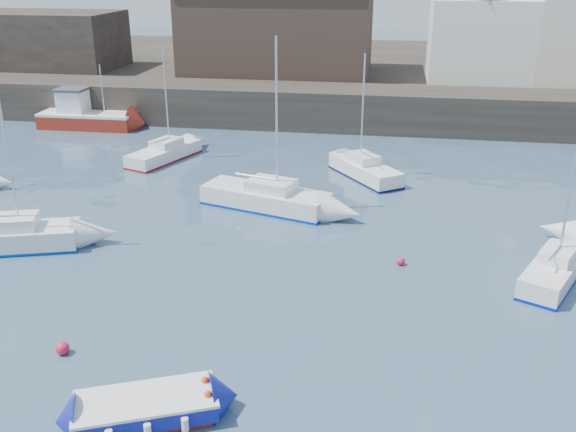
% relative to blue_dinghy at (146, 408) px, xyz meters
% --- Properties ---
extents(water, '(220.00, 220.00, 0.00)m').
position_rel_blue_dinghy_xyz_m(water, '(2.03, 0.40, -0.42)').
color(water, '#2D4760').
rests_on(water, ground).
extents(quay_wall, '(90.00, 5.00, 3.00)m').
position_rel_blue_dinghy_xyz_m(quay_wall, '(2.03, 35.40, 1.08)').
color(quay_wall, '#28231E').
rests_on(quay_wall, ground).
extents(land_strip, '(90.00, 32.00, 2.80)m').
position_rel_blue_dinghy_xyz_m(land_strip, '(2.03, 53.40, 0.98)').
color(land_strip, '#28231E').
rests_on(land_strip, ground).
extents(bldg_east_d, '(11.14, 11.14, 8.95)m').
position_rel_blue_dinghy_xyz_m(bldg_east_d, '(13.03, 41.90, 6.94)').
color(bldg_east_d, white).
rests_on(bldg_east_d, land_strip).
extents(warehouse, '(16.40, 10.40, 7.60)m').
position_rel_blue_dinghy_xyz_m(warehouse, '(-3.97, 43.40, 6.19)').
color(warehouse, '#3D2D26').
rests_on(warehouse, land_strip).
extents(bldg_west, '(14.00, 8.00, 5.00)m').
position_rel_blue_dinghy_xyz_m(bldg_west, '(-25.97, 42.40, 4.88)').
color(bldg_west, '#353028').
rests_on(bldg_west, land_strip).
extents(blue_dinghy, '(4.34, 3.15, 0.76)m').
position_rel_blue_dinghy_xyz_m(blue_dinghy, '(0.00, 0.00, 0.00)').
color(blue_dinghy, maroon).
rests_on(blue_dinghy, ground).
extents(fishing_boat, '(7.40, 2.84, 4.88)m').
position_rel_blue_dinghy_xyz_m(fishing_boat, '(-17.20, 31.90, 0.52)').
color(fishing_boat, maroon).
rests_on(fishing_boat, ground).
extents(sailboat_a, '(6.54, 3.81, 8.10)m').
position_rel_blue_dinghy_xyz_m(sailboat_a, '(-10.40, 10.09, 0.15)').
color(sailboat_a, white).
rests_on(sailboat_a, ground).
extents(sailboat_b, '(7.23, 4.12, 8.86)m').
position_rel_blue_dinghy_xyz_m(sailboat_b, '(0.10, 17.06, 0.15)').
color(sailboat_b, white).
rests_on(sailboat_b, ground).
extents(sailboat_c, '(3.62, 5.15, 6.53)m').
position_rel_blue_dinghy_xyz_m(sailboat_c, '(13.26, 10.79, 0.08)').
color(sailboat_c, white).
rests_on(sailboat_c, ground).
extents(sailboat_f, '(4.76, 5.56, 7.27)m').
position_rel_blue_dinghy_xyz_m(sailboat_f, '(4.95, 22.97, 0.09)').
color(sailboat_f, white).
rests_on(sailboat_f, ground).
extents(sailboat_h, '(3.74, 6.02, 7.39)m').
position_rel_blue_dinghy_xyz_m(sailboat_h, '(-8.16, 24.53, 0.06)').
color(sailboat_h, white).
rests_on(sailboat_h, ground).
extents(buoy_near, '(0.45, 0.45, 0.45)m').
position_rel_blue_dinghy_xyz_m(buoy_near, '(-3.97, 2.69, -0.42)').
color(buoy_near, red).
rests_on(buoy_near, ground).
extents(buoy_mid, '(0.37, 0.37, 0.37)m').
position_rel_blue_dinghy_xyz_m(buoy_mid, '(7.12, 11.31, -0.42)').
color(buoy_mid, red).
rests_on(buoy_mid, ground).
extents(buoy_far, '(0.35, 0.35, 0.35)m').
position_rel_blue_dinghy_xyz_m(buoy_far, '(-3.48, 17.48, -0.42)').
color(buoy_far, red).
rests_on(buoy_far, ground).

